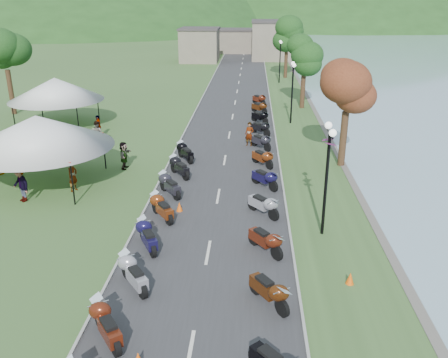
{
  "coord_description": "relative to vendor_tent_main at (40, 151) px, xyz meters",
  "views": [
    {
      "loc": [
        1.71,
        -1.36,
        10.07
      ],
      "look_at": [
        0.36,
        21.26,
        1.3
      ],
      "focal_mm": 38.0,
      "sensor_mm": 36.0,
      "label": 1
    }
  ],
  "objects": [
    {
      "name": "road",
      "position": [
        10.06,
        16.75,
        -1.99
      ],
      "size": [
        7.0,
        120.0,
        0.02
      ],
      "primitive_type": "cube",
      "color": "#353538",
      "rests_on": "ground"
    },
    {
      "name": "hills_backdrop",
      "position": [
        10.06,
        176.75,
        -2.0
      ],
      "size": [
        360.0,
        120.0,
        76.0
      ],
      "primitive_type": null,
      "color": "#285621",
      "rests_on": "ground"
    },
    {
      "name": "far_building",
      "position": [
        8.06,
        61.75,
        0.5
      ],
      "size": [
        18.0,
        16.0,
        5.0
      ],
      "primitive_type": "cube",
      "color": "gray",
      "rests_on": "ground"
    },
    {
      "name": "moto_row_left",
      "position": [
        7.5,
        -11.41,
        -1.45
      ],
      "size": [
        2.6,
        34.26,
        1.1
      ],
      "primitive_type": null,
      "color": "#331411",
      "rests_on": "ground"
    },
    {
      "name": "moto_row_right",
      "position": [
        12.5,
        -1.62,
        -1.45
      ],
      "size": [
        2.6,
        49.46,
        1.1
      ],
      "primitive_type": null,
      "color": "#331411",
      "rests_on": "ground"
    },
    {
      "name": "vendor_tent_main",
      "position": [
        0.0,
        0.0,
        0.0
      ],
      "size": [
        5.47,
        5.47,
        4.0
      ],
      "primitive_type": null,
      "color": "white",
      "rests_on": "ground"
    },
    {
      "name": "vendor_tent_side",
      "position": [
        -4.01,
        12.54,
        0.0
      ],
      "size": [
        5.01,
        5.01,
        4.0
      ],
      "primitive_type": null,
      "color": "white",
      "rests_on": "ground"
    },
    {
      "name": "tree_lakeside",
      "position": [
        17.5,
        4.21,
        1.94
      ],
      "size": [
        2.84,
        2.84,
        7.89
      ],
      "primitive_type": null,
      "color": "#23541D",
      "rests_on": "ground"
    },
    {
      "name": "pedestrian_a",
      "position": [
        2.05,
        -0.93,
        -2.0
      ],
      "size": [
        0.66,
        0.75,
        1.71
      ],
      "primitive_type": "imported",
      "rotation": [
        0.0,
        0.0,
        1.19
      ],
      "color": "slate",
      "rests_on": "ground"
    },
    {
      "name": "pedestrian_b",
      "position": [
        0.78,
        7.48,
        -2.0
      ],
      "size": [
        1.01,
        0.8,
        1.82
      ],
      "primitive_type": "imported",
      "rotation": [
        0.0,
        0.0,
        2.73
      ],
      "color": "slate",
      "rests_on": "ground"
    },
    {
      "name": "pedestrian_c",
      "position": [
        -0.13,
        -2.49,
        -2.0
      ],
      "size": [
        1.34,
        1.17,
        1.97
      ],
      "primitive_type": "imported",
      "rotation": [
        0.0,
        0.0,
        5.65
      ],
      "color": "slate",
      "rests_on": "ground"
    }
  ]
}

